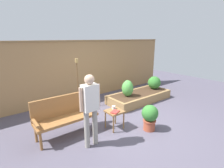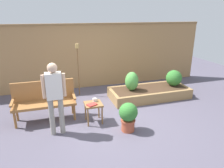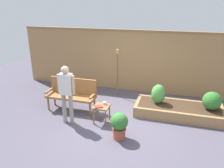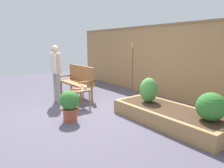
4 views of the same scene
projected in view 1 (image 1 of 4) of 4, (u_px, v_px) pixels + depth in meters
The scene contains 12 objects.
ground_plane at pixel (127, 125), 4.57m from camera, with size 14.00×14.00×0.00m, color #514C5B.
fence_back at pixel (79, 70), 6.26m from camera, with size 8.40×0.14×2.16m.
garden_bench at pixel (65, 113), 4.01m from camera, with size 1.44×0.48×0.94m.
side_table at pixel (114, 114), 4.30m from camera, with size 0.40×0.40×0.48m.
cup_on_table at pixel (114, 107), 4.38m from camera, with size 0.13×0.10×0.08m.
book_on_table at pixel (115, 112), 4.18m from camera, with size 0.21×0.16×0.03m, color #B2332D.
potted_boxwood at pixel (150, 116), 4.23m from camera, with size 0.41×0.41×0.65m.
raised_planter_bed at pixel (139, 97), 6.27m from camera, with size 2.40×1.00×0.30m.
shrub_near_bench at pixel (128, 88), 5.82m from camera, with size 0.39×0.39×0.56m.
shrub_far_corner at pixel (154, 83), 6.67m from camera, with size 0.49×0.49×0.49m.
tiki_torch at pixel (77, 74), 5.46m from camera, with size 0.10×0.10×1.61m.
person_by_bench at pixel (90, 105), 3.46m from camera, with size 0.47×0.20×1.56m.
Camera 1 is at (-2.85, -3.01, 2.25)m, focal length 27.52 mm.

